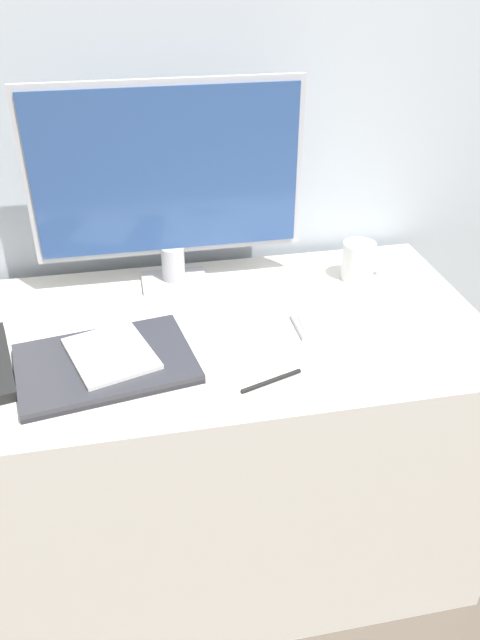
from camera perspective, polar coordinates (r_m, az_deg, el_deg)
name	(u,v)px	position (r m, az deg, el deg)	size (l,w,h in m)	color
ground_plane	(231,597)	(1.78, -0.83, -23.96)	(10.00, 10.00, 0.00)	brown
wall_back	(182,69)	(1.60, -5.28, 21.86)	(3.60, 0.05, 2.40)	#B2BCC6
desk	(217,446)	(1.62, -2.15, -11.44)	(1.24, 0.66, 0.72)	silver
monitor	(168,180)	(1.49, -6.61, 12.60)	(0.64, 0.11, 0.49)	#B7B7BC
keyboard	(360,320)	(1.44, 10.95, 0.03)	(0.30, 0.10, 0.01)	silver
laptop	(105,363)	(1.30, -12.20, -3.90)	(0.38, 0.30, 0.02)	#232328
ereader	(111,353)	(1.30, -11.73, -2.99)	(0.20, 0.23, 0.01)	white
coffee_mug	(359,261)	(1.61, 10.83, 5.34)	(0.12, 0.08, 0.10)	white
pen	(271,381)	(1.23, 2.88, -5.58)	(0.13, 0.05, 0.01)	black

